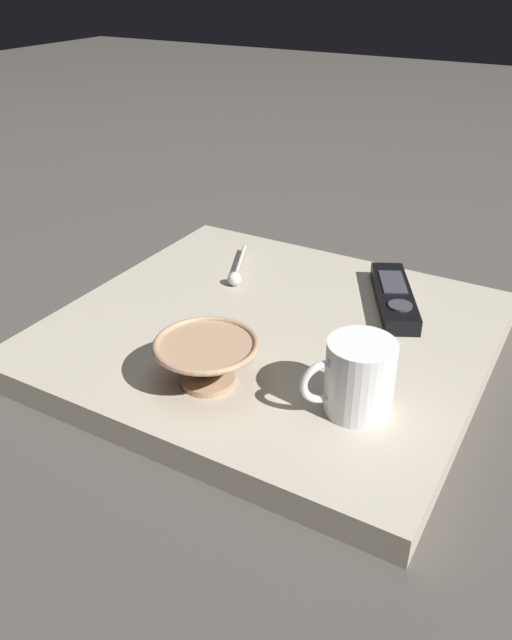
% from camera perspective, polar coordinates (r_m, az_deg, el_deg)
% --- Properties ---
extents(ground_plane, '(6.00, 6.00, 0.00)m').
position_cam_1_polar(ground_plane, '(0.92, 1.27, -2.49)').
color(ground_plane, '#47423D').
extents(table, '(0.59, 0.55, 0.04)m').
position_cam_1_polar(table, '(0.91, 1.29, -1.48)').
color(table, '#B7AD99').
rests_on(table, ground).
extents(cereal_bowl, '(0.13, 0.13, 0.06)m').
position_cam_1_polar(cereal_bowl, '(0.77, -4.50, -3.55)').
color(cereal_bowl, tan).
rests_on(cereal_bowl, table).
extents(coffee_mug, '(0.09, 0.09, 0.09)m').
position_cam_1_polar(coffee_mug, '(0.73, 9.18, -5.11)').
color(coffee_mug, white).
rests_on(coffee_mug, table).
extents(teaspoon, '(0.07, 0.13, 0.02)m').
position_cam_1_polar(teaspoon, '(1.03, -1.81, 4.20)').
color(teaspoon, silver).
rests_on(teaspoon, table).
extents(tv_remote_near, '(0.13, 0.19, 0.03)m').
position_cam_1_polar(tv_remote_near, '(0.97, 12.35, 2.07)').
color(tv_remote_near, black).
rests_on(tv_remote_near, table).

